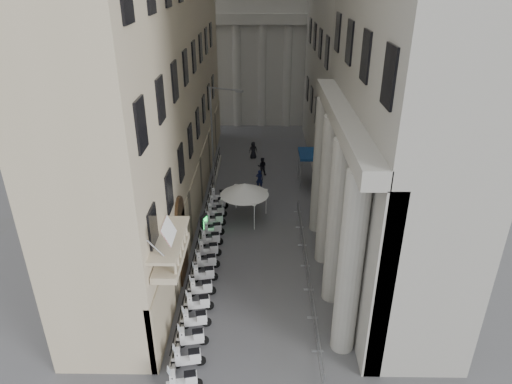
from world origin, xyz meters
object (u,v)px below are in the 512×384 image
at_px(security_tent, 240,186).
at_px(pedestrian_a, 259,179).
at_px(street_lamp, 216,130).
at_px(pedestrian_b, 262,166).
at_px(info_kiosk, 204,225).

relative_size(security_tent, pedestrian_a, 2.12).
xyz_separation_m(street_lamp, pedestrian_a, (3.67, 0.35, -4.64)).
bearing_deg(street_lamp, pedestrian_b, 62.60).
distance_m(street_lamp, info_kiosk, 8.91).
distance_m(info_kiosk, pedestrian_a, 8.87).
height_order(security_tent, info_kiosk, security_tent).
relative_size(info_kiosk, pedestrian_b, 0.91).
bearing_deg(security_tent, pedestrian_a, 73.22).
distance_m(security_tent, street_lamp, 5.90).
bearing_deg(info_kiosk, pedestrian_b, 90.45).
bearing_deg(pedestrian_a, pedestrian_b, -82.10).
relative_size(street_lamp, pedestrian_a, 5.20).
bearing_deg(pedestrian_a, info_kiosk, 75.15).
height_order(info_kiosk, pedestrian_b, pedestrian_b).
xyz_separation_m(info_kiosk, pedestrian_b, (4.25, 10.87, 0.07)).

